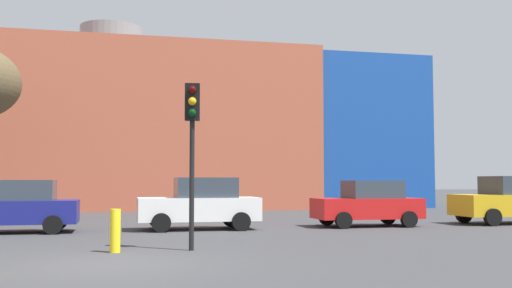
# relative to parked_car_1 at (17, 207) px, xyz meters

# --- Properties ---
(ground_plane) EXTENTS (200.00, 200.00, 0.00)m
(ground_plane) POSITION_rel_parked_car_1_xyz_m (3.01, -7.99, -0.84)
(ground_plane) COLOR #38383A
(building_backdrop) EXTENTS (39.78, 13.21, 11.74)m
(building_backdrop) POSITION_rel_parked_car_1_xyz_m (2.53, 19.05, 4.04)
(building_backdrop) COLOR #B2563D
(building_backdrop) RESTS_ON ground_plane
(parked_car_1) EXTENTS (3.91, 1.92, 1.69)m
(parked_car_1) POSITION_rel_parked_car_1_xyz_m (0.00, 0.00, 0.00)
(parked_car_1) COLOR navy
(parked_car_1) RESTS_ON ground_plane
(parked_car_2) EXTENTS (4.11, 2.02, 1.78)m
(parked_car_2) POSITION_rel_parked_car_1_xyz_m (5.92, -0.00, 0.04)
(parked_car_2) COLOR white
(parked_car_2) RESTS_ON ground_plane
(parked_car_3) EXTENTS (3.88, 1.91, 1.68)m
(parked_car_3) POSITION_rel_parked_car_1_xyz_m (12.14, 0.00, -0.01)
(parked_car_3) COLOR red
(parked_car_3) RESTS_ON ground_plane
(parked_car_4) EXTENTS (4.28, 2.10, 1.85)m
(parked_car_4) POSITION_rel_parked_car_1_xyz_m (18.10, 0.00, 0.08)
(parked_car_4) COLOR gold
(parked_car_4) RESTS_ON ground_plane
(traffic_light_island) EXTENTS (0.39, 0.38, 4.02)m
(traffic_light_island) POSITION_rel_parked_car_1_xyz_m (4.89, -6.10, 2.11)
(traffic_light_island) COLOR black
(traffic_light_island) RESTS_ON ground_plane
(bollard_yellow_1) EXTENTS (0.24, 0.24, 1.01)m
(bollard_yellow_1) POSITION_rel_parked_car_1_xyz_m (3.12, -6.09, -0.34)
(bollard_yellow_1) COLOR yellow
(bollard_yellow_1) RESTS_ON ground_plane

